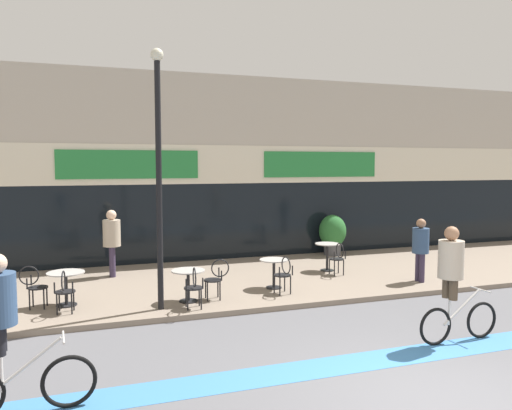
{
  "coord_description": "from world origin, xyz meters",
  "views": [
    {
      "loc": [
        -4.4,
        -5.18,
        3.13
      ],
      "look_at": [
        -0.17,
        7.12,
        2.06
      ],
      "focal_mm": 35.0,
      "sensor_mm": 36.0,
      "label": 1
    }
  ],
  "objects_px": {
    "cyclist_0": "(453,275)",
    "cyclist_1": "(6,326)",
    "cafe_chair_1_side": "(216,276)",
    "planter_pot": "(333,233)",
    "cafe_chair_0_side": "(34,284)",
    "cafe_chair_0_near": "(64,289)",
    "bistro_table_3": "(327,251)",
    "bistro_table_0": "(66,281)",
    "bistro_table_2": "(274,267)",
    "cafe_chair_2_near": "(284,272)",
    "cafe_chair_3_near": "(338,256)",
    "bistro_table_1": "(188,279)",
    "pedestrian_near_end": "(421,244)",
    "lamp_post": "(159,161)",
    "pedestrian_far_end": "(112,237)",
    "cafe_chair_1_near": "(194,285)"
  },
  "relations": [
    {
      "from": "cafe_chair_1_side",
      "to": "planter_pot",
      "type": "distance_m",
      "value": 6.44
    },
    {
      "from": "cafe_chair_0_near",
      "to": "cafe_chair_1_near",
      "type": "bearing_deg",
      "value": -95.34
    },
    {
      "from": "cafe_chair_3_near",
      "to": "planter_pot",
      "type": "bearing_deg",
      "value": -26.11
    },
    {
      "from": "bistro_table_2",
      "to": "pedestrian_near_end",
      "type": "bearing_deg",
      "value": -8.85
    },
    {
      "from": "bistro_table_1",
      "to": "pedestrian_near_end",
      "type": "height_order",
      "value": "pedestrian_near_end"
    },
    {
      "from": "bistro_table_3",
      "to": "cafe_chair_1_side",
      "type": "distance_m",
      "value": 4.16
    },
    {
      "from": "lamp_post",
      "to": "planter_pot",
      "type": "bearing_deg",
      "value": 34.99
    },
    {
      "from": "cafe_chair_1_near",
      "to": "cyclist_1",
      "type": "distance_m",
      "value": 4.6
    },
    {
      "from": "bistro_table_0",
      "to": "cafe_chair_3_near",
      "type": "bearing_deg",
      "value": 5.82
    },
    {
      "from": "cafe_chair_2_near",
      "to": "cyclist_1",
      "type": "bearing_deg",
      "value": 119.88
    },
    {
      "from": "cafe_chair_0_near",
      "to": "planter_pot",
      "type": "distance_m",
      "value": 9.16
    },
    {
      "from": "pedestrian_near_end",
      "to": "pedestrian_far_end",
      "type": "relative_size",
      "value": 0.91
    },
    {
      "from": "bistro_table_0",
      "to": "cafe_chair_1_near",
      "type": "relative_size",
      "value": 0.86
    },
    {
      "from": "bistro_table_3",
      "to": "cafe_chair_2_near",
      "type": "bearing_deg",
      "value": -137.05
    },
    {
      "from": "planter_pot",
      "to": "cyclist_0",
      "type": "distance_m",
      "value": 7.92
    },
    {
      "from": "cafe_chair_2_near",
      "to": "cafe_chair_3_near",
      "type": "height_order",
      "value": "same"
    },
    {
      "from": "bistro_table_3",
      "to": "cafe_chair_3_near",
      "type": "distance_m",
      "value": 0.63
    },
    {
      "from": "bistro_table_0",
      "to": "cafe_chair_1_near",
      "type": "distance_m",
      "value": 2.77
    },
    {
      "from": "cafe_chair_1_side",
      "to": "bistro_table_0",
      "type": "bearing_deg",
      "value": -4.73
    },
    {
      "from": "bistro_table_2",
      "to": "lamp_post",
      "type": "bearing_deg",
      "value": -162.79
    },
    {
      "from": "bistro_table_0",
      "to": "cafe_chair_0_near",
      "type": "distance_m",
      "value": 0.63
    },
    {
      "from": "bistro_table_1",
      "to": "bistro_table_0",
      "type": "bearing_deg",
      "value": 167.98
    },
    {
      "from": "bistro_table_0",
      "to": "bistro_table_2",
      "type": "distance_m",
      "value": 4.73
    },
    {
      "from": "cyclist_0",
      "to": "pedestrian_near_end",
      "type": "xyz_separation_m",
      "value": [
        2.07,
        3.6,
        -0.12
      ]
    },
    {
      "from": "bistro_table_3",
      "to": "cafe_chair_0_near",
      "type": "height_order",
      "value": "cafe_chair_0_near"
    },
    {
      "from": "bistro_table_1",
      "to": "cyclist_1",
      "type": "xyz_separation_m",
      "value": [
        -3.05,
        -4.04,
        0.54
      ]
    },
    {
      "from": "cyclist_0",
      "to": "cyclist_1",
      "type": "relative_size",
      "value": 1.0
    },
    {
      "from": "cyclist_0",
      "to": "cafe_chair_0_side",
      "type": "bearing_deg",
      "value": 147.18
    },
    {
      "from": "cafe_chair_0_side",
      "to": "cyclist_0",
      "type": "bearing_deg",
      "value": -22.85
    },
    {
      "from": "bistro_table_1",
      "to": "pedestrian_near_end",
      "type": "bearing_deg",
      "value": -0.8
    },
    {
      "from": "bistro_table_0",
      "to": "bistro_table_2",
      "type": "xyz_separation_m",
      "value": [
        4.73,
        -0.03,
        -0.02
      ]
    },
    {
      "from": "cafe_chair_1_side",
      "to": "cyclist_1",
      "type": "relative_size",
      "value": 0.44
    },
    {
      "from": "cafe_chair_2_near",
      "to": "cyclist_0",
      "type": "height_order",
      "value": "cyclist_0"
    },
    {
      "from": "bistro_table_2",
      "to": "cafe_chair_1_side",
      "type": "bearing_deg",
      "value": -162.01
    },
    {
      "from": "bistro_table_1",
      "to": "bistro_table_3",
      "type": "relative_size",
      "value": 0.94
    },
    {
      "from": "cafe_chair_3_near",
      "to": "lamp_post",
      "type": "relative_size",
      "value": 0.17
    },
    {
      "from": "bistro_table_0",
      "to": "cyclist_1",
      "type": "xyz_separation_m",
      "value": [
        -0.53,
        -4.57,
        0.52
      ]
    },
    {
      "from": "cafe_chair_0_side",
      "to": "planter_pot",
      "type": "distance_m",
      "value": 9.46
    },
    {
      "from": "bistro_table_1",
      "to": "cafe_chair_2_near",
      "type": "bearing_deg",
      "value": -3.07
    },
    {
      "from": "bistro_table_0",
      "to": "cafe_chair_1_side",
      "type": "relative_size",
      "value": 0.86
    },
    {
      "from": "bistro_table_1",
      "to": "lamp_post",
      "type": "distance_m",
      "value": 2.67
    },
    {
      "from": "cafe_chair_0_near",
      "to": "bistro_table_3",
      "type": "bearing_deg",
      "value": -67.49
    },
    {
      "from": "cyclist_1",
      "to": "bistro_table_3",
      "type": "bearing_deg",
      "value": 35.45
    },
    {
      "from": "bistro_table_2",
      "to": "pedestrian_far_end",
      "type": "distance_m",
      "value": 4.51
    },
    {
      "from": "cafe_chair_0_near",
      "to": "cafe_chair_1_side",
      "type": "distance_m",
      "value": 3.16
    },
    {
      "from": "pedestrian_far_end",
      "to": "bistro_table_2",
      "type": "bearing_deg",
      "value": 145.88
    },
    {
      "from": "bistro_table_3",
      "to": "cyclist_0",
      "type": "relative_size",
      "value": 0.38
    },
    {
      "from": "planter_pot",
      "to": "bistro_table_2",
      "type": "bearing_deg",
      "value": -134.3
    },
    {
      "from": "cafe_chair_0_near",
      "to": "planter_pot",
      "type": "height_order",
      "value": "planter_pot"
    },
    {
      "from": "cafe_chair_3_near",
      "to": "pedestrian_near_end",
      "type": "relative_size",
      "value": 0.56
    }
  ]
}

